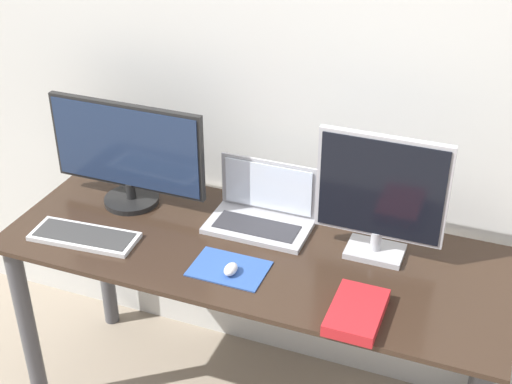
# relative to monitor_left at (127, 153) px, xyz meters

# --- Properties ---
(wall_back) EXTENTS (7.00, 0.05, 2.50)m
(wall_back) POSITION_rel_monitor_left_xyz_m (0.53, 0.27, 0.28)
(wall_back) COLOR silver
(wall_back) RESTS_ON ground_plane
(desk) EXTENTS (1.71, 0.65, 0.77)m
(desk) POSITION_rel_monitor_left_xyz_m (0.53, -0.12, -0.36)
(desk) COLOR #332319
(desk) RESTS_ON ground_plane
(monitor_left) EXTENTS (0.60, 0.20, 0.39)m
(monitor_left) POSITION_rel_monitor_left_xyz_m (0.00, 0.00, 0.00)
(monitor_left) COLOR black
(monitor_left) RESTS_ON desk
(monitor_right) EXTENTS (0.42, 0.13, 0.43)m
(monitor_right) POSITION_rel_monitor_left_xyz_m (0.92, 0.00, 0.02)
(monitor_right) COLOR #B2B2B7
(monitor_right) RESTS_ON desk
(laptop) EXTENTS (0.36, 0.21, 0.22)m
(laptop) POSITION_rel_monitor_left_xyz_m (0.50, 0.04, -0.15)
(laptop) COLOR #ADADB2
(laptop) RESTS_ON desk
(keyboard) EXTENTS (0.38, 0.17, 0.02)m
(keyboard) POSITION_rel_monitor_left_xyz_m (-0.03, -0.27, -0.19)
(keyboard) COLOR silver
(keyboard) RESTS_ON desk
(mousepad) EXTENTS (0.24, 0.17, 0.00)m
(mousepad) POSITION_rel_monitor_left_xyz_m (0.50, -0.26, -0.20)
(mousepad) COLOR #2D519E
(mousepad) RESTS_ON desk
(mouse) EXTENTS (0.04, 0.06, 0.03)m
(mouse) POSITION_rel_monitor_left_xyz_m (0.52, -0.28, -0.18)
(mouse) COLOR silver
(mouse) RESTS_ON mousepad
(book) EXTENTS (0.15, 0.24, 0.04)m
(book) POSITION_rel_monitor_left_xyz_m (0.94, -0.34, -0.18)
(book) COLOR red
(book) RESTS_ON desk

